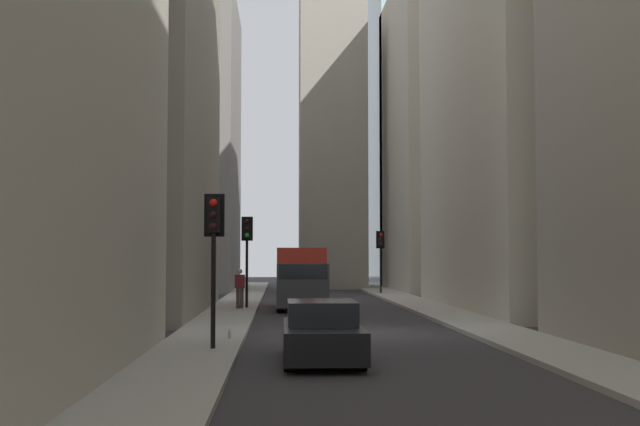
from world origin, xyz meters
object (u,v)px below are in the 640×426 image
at_px(discarded_bottle, 229,335).
at_px(pedestrian, 240,287).
at_px(traffic_light_foreground, 214,234).
at_px(delivery_truck, 301,278).
at_px(traffic_light_midblock, 381,247).
at_px(sedan_black, 322,334).
at_px(traffic_light_far_junction, 247,240).

bearing_deg(discarded_bottle, pedestrian, 1.65).
bearing_deg(traffic_light_foreground, pedestrian, 0.40).
distance_m(delivery_truck, traffic_light_midblock, 13.89).
distance_m(delivery_truck, sedan_black, 18.45).
bearing_deg(sedan_black, traffic_light_foreground, 57.39).
relative_size(sedan_black, pedestrian, 2.45).
relative_size(traffic_light_far_junction, discarded_bottle, 15.28).
height_order(traffic_light_midblock, pedestrian, traffic_light_midblock).
bearing_deg(discarded_bottle, delivery_truck, -9.46).
xyz_separation_m(traffic_light_foreground, pedestrian, (15.30, 0.11, -1.92)).
height_order(delivery_truck, traffic_light_midblock, traffic_light_midblock).
height_order(traffic_light_midblock, traffic_light_far_junction, traffic_light_far_junction).
relative_size(traffic_light_foreground, traffic_light_midblock, 1.00).
bearing_deg(pedestrian, traffic_light_far_junction, -27.34).
bearing_deg(delivery_truck, traffic_light_far_junction, 109.62).
xyz_separation_m(traffic_light_midblock, discarded_bottle, (-27.09, 7.76, -2.77)).
bearing_deg(traffic_light_foreground, delivery_truck, -9.04).
distance_m(delivery_truck, traffic_light_far_junction, 3.15).
bearing_deg(pedestrian, traffic_light_midblock, -29.89).
height_order(traffic_light_far_junction, discarded_bottle, traffic_light_far_junction).
distance_m(traffic_light_foreground, traffic_light_far_junction, 15.84).
bearing_deg(pedestrian, delivery_truck, -62.69).
distance_m(pedestrian, discarded_bottle, 12.98).
distance_m(traffic_light_midblock, traffic_light_far_junction, 15.71).
bearing_deg(traffic_light_foreground, traffic_light_midblock, -15.24).
relative_size(traffic_light_foreground, discarded_bottle, 14.52).
relative_size(delivery_truck, traffic_light_foreground, 1.65).
distance_m(sedan_black, pedestrian, 17.23).
relative_size(pedestrian, discarded_bottle, 6.50).
bearing_deg(traffic_light_midblock, sedan_black, 170.23).
xyz_separation_m(traffic_light_far_junction, discarded_bottle, (-13.49, -0.09, -2.92)).
distance_m(sedan_black, traffic_light_far_junction, 17.90).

